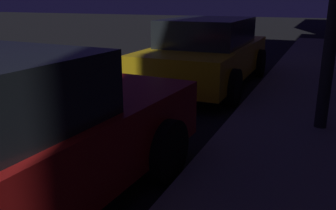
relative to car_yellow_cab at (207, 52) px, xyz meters
The scene contains 1 object.
car_yellow_cab is the anchor object (origin of this frame).
Camera 1 is at (5.20, 0.73, 1.83)m, focal length 38.53 mm.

